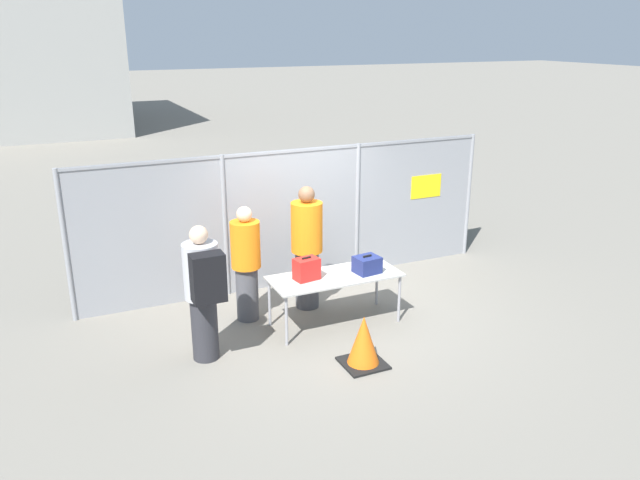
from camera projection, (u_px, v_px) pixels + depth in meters
ground_plane at (334, 318)px, 8.95m from camera, size 120.00×120.00×0.00m
fence_section at (295, 215)px, 9.87m from camera, size 6.84×0.07×2.20m
inspection_table at (335, 279)px, 8.58m from camera, size 1.82×0.76×0.73m
suitcase_red at (307, 269)px, 8.38m from camera, size 0.36×0.27×0.32m
suitcase_navy at (367, 265)px, 8.63m from camera, size 0.37×0.32×0.25m
traveler_hooded at (203, 289)px, 7.52m from camera, size 0.43×0.67×1.75m
security_worker_near at (307, 246)px, 9.04m from camera, size 0.46×0.46×1.84m
security_worker_far at (246, 262)px, 8.66m from camera, size 0.41×0.41×1.66m
utility_trailer at (370, 218)px, 12.34m from camera, size 4.18×2.30×0.65m
traffic_cone at (363, 342)px, 7.62m from camera, size 0.52×0.52×0.65m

